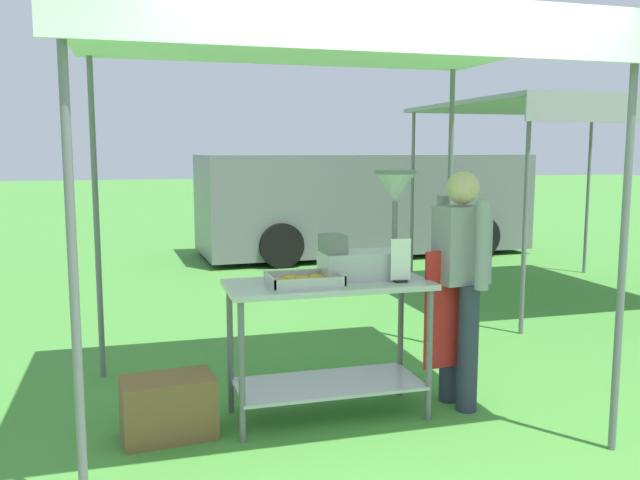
{
  "coord_description": "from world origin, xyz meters",
  "views": [
    {
      "loc": [
        -1.3,
        -2.86,
        1.74
      ],
      "look_at": [
        -0.1,
        1.4,
        1.15
      ],
      "focal_mm": 37.48,
      "sensor_mm": 36.0,
      "label": 1
    }
  ],
  "objects_px": {
    "donut_tray": "(305,281)",
    "neighbour_tent": "(570,110)",
    "stall_canopy": "(324,46)",
    "donut_fryer": "(371,239)",
    "supply_crate": "(168,407)",
    "menu_sign": "(401,263)",
    "vendor": "(460,277)",
    "donut_cart": "(328,321)",
    "van_grey": "(364,203)"
  },
  "relations": [
    {
      "from": "neighbour_tent",
      "to": "vendor",
      "type": "bearing_deg",
      "value": -135.5
    },
    {
      "from": "donut_fryer",
      "to": "menu_sign",
      "type": "relative_size",
      "value": 2.53
    },
    {
      "from": "donut_tray",
      "to": "supply_crate",
      "type": "relative_size",
      "value": 0.77
    },
    {
      "from": "donut_tray",
      "to": "supply_crate",
      "type": "xyz_separation_m",
      "value": [
        -0.86,
        0.01,
        -0.74
      ]
    },
    {
      "from": "stall_canopy",
      "to": "donut_fryer",
      "type": "height_order",
      "value": "stall_canopy"
    },
    {
      "from": "menu_sign",
      "to": "van_grey",
      "type": "bearing_deg",
      "value": 72.37
    },
    {
      "from": "stall_canopy",
      "to": "vendor",
      "type": "distance_m",
      "value": 1.75
    },
    {
      "from": "donut_tray",
      "to": "vendor",
      "type": "relative_size",
      "value": 0.28
    },
    {
      "from": "stall_canopy",
      "to": "neighbour_tent",
      "type": "xyz_separation_m",
      "value": [
        3.72,
        2.61,
        -0.18
      ]
    },
    {
      "from": "van_grey",
      "to": "neighbour_tent",
      "type": "bearing_deg",
      "value": -74.56
    },
    {
      "from": "menu_sign",
      "to": "supply_crate",
      "type": "relative_size",
      "value": 0.48
    },
    {
      "from": "stall_canopy",
      "to": "menu_sign",
      "type": "height_order",
      "value": "stall_canopy"
    },
    {
      "from": "donut_cart",
      "to": "menu_sign",
      "type": "bearing_deg",
      "value": -17.54
    },
    {
      "from": "donut_cart",
      "to": "supply_crate",
      "type": "height_order",
      "value": "donut_cart"
    },
    {
      "from": "donut_tray",
      "to": "van_grey",
      "type": "relative_size",
      "value": 0.08
    },
    {
      "from": "stall_canopy",
      "to": "menu_sign",
      "type": "distance_m",
      "value": 1.46
    },
    {
      "from": "van_grey",
      "to": "donut_fryer",
      "type": "bearing_deg",
      "value": -109.15
    },
    {
      "from": "menu_sign",
      "to": "neighbour_tent",
      "type": "height_order",
      "value": "neighbour_tent"
    },
    {
      "from": "vendor",
      "to": "menu_sign",
      "type": "bearing_deg",
      "value": -170.1
    },
    {
      "from": "neighbour_tent",
      "to": "donut_fryer",
      "type": "bearing_deg",
      "value": -142.17
    },
    {
      "from": "stall_canopy",
      "to": "donut_fryer",
      "type": "xyz_separation_m",
      "value": [
        0.31,
        -0.04,
        -1.23
      ]
    },
    {
      "from": "menu_sign",
      "to": "supply_crate",
      "type": "height_order",
      "value": "menu_sign"
    },
    {
      "from": "donut_fryer",
      "to": "van_grey",
      "type": "xyz_separation_m",
      "value": [
        2.31,
        6.64,
        -0.29
      ]
    },
    {
      "from": "donut_fryer",
      "to": "vendor",
      "type": "distance_m",
      "value": 0.66
    },
    {
      "from": "stall_canopy",
      "to": "vendor",
      "type": "height_order",
      "value": "stall_canopy"
    },
    {
      "from": "van_grey",
      "to": "neighbour_tent",
      "type": "distance_m",
      "value": 4.35
    },
    {
      "from": "stall_canopy",
      "to": "supply_crate",
      "type": "distance_m",
      "value": 2.44
    },
    {
      "from": "stall_canopy",
      "to": "donut_cart",
      "type": "relative_size",
      "value": 2.38
    },
    {
      "from": "donut_fryer",
      "to": "vendor",
      "type": "relative_size",
      "value": 0.44
    },
    {
      "from": "menu_sign",
      "to": "vendor",
      "type": "relative_size",
      "value": 0.18
    },
    {
      "from": "donut_tray",
      "to": "donut_fryer",
      "type": "xyz_separation_m",
      "value": [
        0.48,
        0.11,
        0.24
      ]
    },
    {
      "from": "donut_cart",
      "to": "donut_fryer",
      "type": "xyz_separation_m",
      "value": [
        0.31,
        0.06,
        0.52
      ]
    },
    {
      "from": "menu_sign",
      "to": "neighbour_tent",
      "type": "bearing_deg",
      "value": 40.96
    },
    {
      "from": "donut_fryer",
      "to": "van_grey",
      "type": "height_order",
      "value": "van_grey"
    },
    {
      "from": "donut_cart",
      "to": "neighbour_tent",
      "type": "height_order",
      "value": "neighbour_tent"
    },
    {
      "from": "donut_fryer",
      "to": "supply_crate",
      "type": "relative_size",
      "value": 1.22
    },
    {
      "from": "donut_tray",
      "to": "neighbour_tent",
      "type": "height_order",
      "value": "neighbour_tent"
    },
    {
      "from": "supply_crate",
      "to": "donut_cart",
      "type": "bearing_deg",
      "value": 2.59
    },
    {
      "from": "vendor",
      "to": "van_grey",
      "type": "bearing_deg",
      "value": 75.81
    },
    {
      "from": "vendor",
      "to": "neighbour_tent",
      "type": "xyz_separation_m",
      "value": [
        2.81,
        2.76,
        1.32
      ]
    },
    {
      "from": "donut_tray",
      "to": "donut_fryer",
      "type": "distance_m",
      "value": 0.55
    },
    {
      "from": "donut_cart",
      "to": "supply_crate",
      "type": "distance_m",
      "value": 1.13
    },
    {
      "from": "donut_cart",
      "to": "neighbour_tent",
      "type": "distance_m",
      "value": 4.86
    },
    {
      "from": "supply_crate",
      "to": "van_grey",
      "type": "relative_size",
      "value": 0.11
    },
    {
      "from": "supply_crate",
      "to": "van_grey",
      "type": "height_order",
      "value": "van_grey"
    },
    {
      "from": "donut_tray",
      "to": "menu_sign",
      "type": "distance_m",
      "value": 0.63
    },
    {
      "from": "donut_cart",
      "to": "van_grey",
      "type": "distance_m",
      "value": 7.19
    },
    {
      "from": "donut_tray",
      "to": "neighbour_tent",
      "type": "xyz_separation_m",
      "value": [
        3.89,
        2.76,
        1.29
      ]
    },
    {
      "from": "stall_canopy",
      "to": "neighbour_tent",
      "type": "relative_size",
      "value": 1.08
    },
    {
      "from": "menu_sign",
      "to": "neighbour_tent",
      "type": "relative_size",
      "value": 0.1
    }
  ]
}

